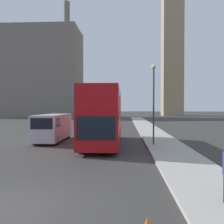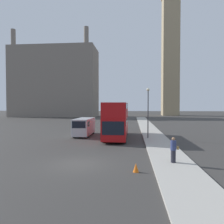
# 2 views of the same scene
# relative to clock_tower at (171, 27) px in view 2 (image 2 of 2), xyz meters

# --- Properties ---
(ground_plane) EXTENTS (300.00, 300.00, 0.00)m
(ground_plane) POSITION_rel_clock_tower_xyz_m (-19.02, -76.70, -35.82)
(ground_plane) COLOR #383533
(sidewalk_strip) EXTENTS (2.92, 120.00, 0.15)m
(sidewalk_strip) POSITION_rel_clock_tower_xyz_m (-12.57, -76.70, -35.74)
(sidewalk_strip) COLOR #ADA89E
(sidewalk_strip) RESTS_ON ground_plane
(clock_tower) EXTENTS (6.97, 7.14, 69.84)m
(clock_tower) POSITION_rel_clock_tower_xyz_m (0.00, 0.00, 0.00)
(clock_tower) COLOR tan
(clock_tower) RESTS_ON ground_plane
(building_block_distant) EXTENTS (30.45, 13.48, 30.67)m
(building_block_distant) POSITION_rel_clock_tower_xyz_m (-43.90, -12.48, -23.20)
(building_block_distant) COLOR slate
(building_block_distant) RESTS_ON ground_plane
(red_double_decker_bus) EXTENTS (2.62, 10.09, 4.36)m
(red_double_decker_bus) POSITION_rel_clock_tower_xyz_m (-17.30, -64.36, -33.39)
(red_double_decker_bus) COLOR #A80F11
(red_double_decker_bus) RESTS_ON ground_plane
(white_van) EXTENTS (2.00, 5.88, 2.31)m
(white_van) POSITION_rel_clock_tower_xyz_m (-21.82, -62.66, -34.57)
(white_van) COLOR #B2B7BC
(white_van) RESTS_ON ground_plane
(pedestrian) EXTENTS (0.54, 0.38, 1.73)m
(pedestrian) POSITION_rel_clock_tower_xyz_m (-12.55, -76.26, -34.80)
(pedestrian) COLOR #23232D
(pedestrian) RESTS_ON sidewalk_strip
(street_lamp) EXTENTS (0.36, 0.36, 5.97)m
(street_lamp) POSITION_rel_clock_tower_xyz_m (-13.48, -65.00, -31.76)
(street_lamp) COLOR #38383D
(street_lamp) RESTS_ON sidewalk_strip
(parked_sedan) EXTENTS (1.77, 4.32, 1.59)m
(parked_sedan) POSITION_rel_clock_tower_xyz_m (-21.02, -36.84, -35.10)
(parked_sedan) COLOR black
(parked_sedan) RESTS_ON ground_plane
(traffic_cone) EXTENTS (0.36, 0.36, 0.55)m
(traffic_cone) POSITION_rel_clock_tower_xyz_m (-15.12, -78.19, -35.54)
(traffic_cone) COLOR orange
(traffic_cone) RESTS_ON ground_plane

